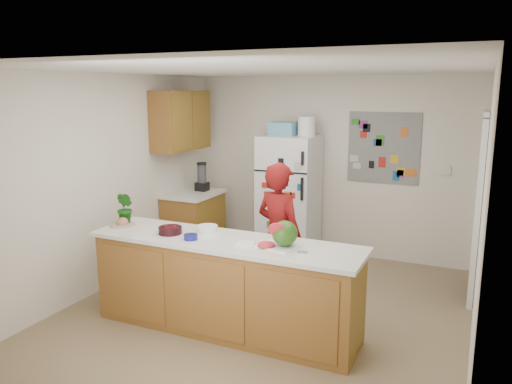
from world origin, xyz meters
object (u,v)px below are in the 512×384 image
at_px(cherry_bowl, 170,230).
at_px(person, 279,236).
at_px(refrigerator, 289,196).
at_px(watermelon, 285,233).

bearing_deg(cherry_bowl, person, 41.97).
distance_m(refrigerator, cherry_bowl, 2.45).
height_order(watermelon, cherry_bowl, watermelon).
height_order(refrigerator, person, refrigerator).
distance_m(person, watermelon, 0.81).
relative_size(refrigerator, watermelon, 7.32).
relative_size(person, cherry_bowl, 6.91).
distance_m(watermelon, cherry_bowl, 1.19).
xyz_separation_m(person, cherry_bowl, (-0.85, -0.76, 0.16)).
bearing_deg(watermelon, person, 115.52).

